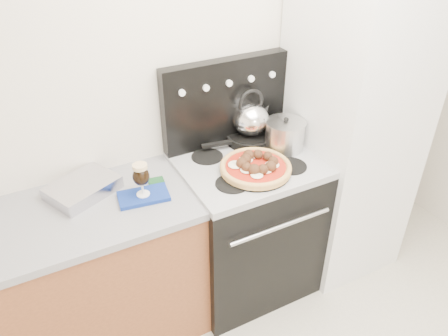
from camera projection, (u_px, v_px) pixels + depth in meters
room_shell at (356, 206)px, 1.56m from camera, size 3.52×3.01×2.52m
base_cabinet at (60, 291)px, 2.28m from camera, size 1.45×0.60×0.86m
countertop at (41, 225)px, 2.03m from camera, size 1.48×0.63×0.04m
stove_body at (246, 227)px, 2.69m from camera, size 0.76×0.65×0.88m
cooktop at (248, 165)px, 2.43m from camera, size 0.76×0.65×0.04m
backguard at (225, 102)px, 2.49m from camera, size 0.76×0.08×0.50m
fridge at (349, 131)px, 2.66m from camera, size 0.64×0.68×1.90m
foil_sheet at (83, 188)px, 2.19m from camera, size 0.40×0.36×0.07m
oven_mitt at (144, 196)px, 2.17m from camera, size 0.27×0.18×0.02m
beer_glass at (141, 180)px, 2.12m from camera, size 0.09×0.09×0.18m
pizza_pan at (255, 171)px, 2.33m from camera, size 0.38×0.38×0.01m
pizza at (256, 166)px, 2.31m from camera, size 0.48×0.48×0.05m
skillet at (250, 138)px, 2.60m from camera, size 0.32×0.32×0.05m
tea_kettle at (251, 116)px, 2.52m from camera, size 0.27×0.27×0.24m
stock_pot at (285, 136)px, 2.50m from camera, size 0.25×0.25×0.16m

